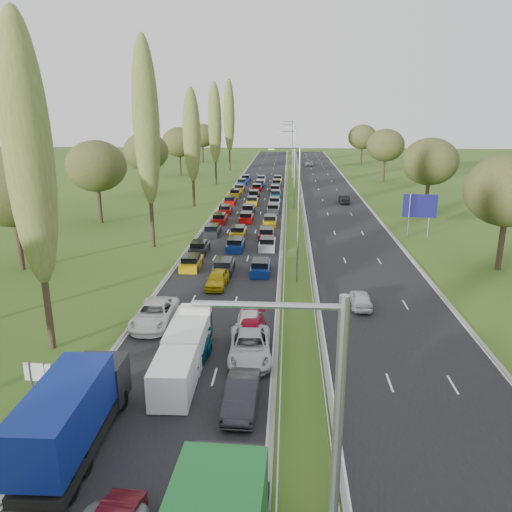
# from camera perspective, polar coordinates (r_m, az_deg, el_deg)

# --- Properties ---
(ground) EXTENTS (260.00, 260.00, 0.00)m
(ground) POSITION_cam_1_polar(r_m,az_deg,el_deg) (80.85, 4.33, 5.70)
(ground) COLOR #2E5219
(ground) RESTS_ON ground
(near_carriageway) EXTENTS (10.50, 215.00, 0.04)m
(near_carriageway) POSITION_cam_1_polar(r_m,az_deg,el_deg) (83.50, -0.35, 6.09)
(near_carriageway) COLOR black
(near_carriageway) RESTS_ON ground
(far_carriageway) EXTENTS (10.50, 215.00, 0.04)m
(far_carriageway) POSITION_cam_1_polar(r_m,az_deg,el_deg) (83.65, 8.97, 5.91)
(far_carriageway) COLOR black
(far_carriageway) RESTS_ON ground
(central_reservation) EXTENTS (2.36, 215.00, 0.32)m
(central_reservation) POSITION_cam_1_polar(r_m,az_deg,el_deg) (83.21, 4.32, 6.39)
(central_reservation) COLOR gray
(central_reservation) RESTS_ON ground
(lamp_columns) EXTENTS (0.18, 140.18, 12.00)m
(lamp_columns) POSITION_cam_1_polar(r_m,az_deg,el_deg) (77.98, 4.43, 9.77)
(lamp_columns) COLOR gray
(lamp_columns) RESTS_ON ground
(poplar_row) EXTENTS (2.80, 127.80, 22.44)m
(poplar_row) POSITION_cam_1_polar(r_m,az_deg,el_deg) (69.34, -9.12, 14.10)
(poplar_row) COLOR #2D2116
(poplar_row) RESTS_ON ground
(woodland_left) EXTENTS (8.00, 166.00, 11.10)m
(woodland_left) POSITION_cam_1_polar(r_m,az_deg,el_deg) (67.54, -18.82, 9.39)
(woodland_left) COLOR #2D2116
(woodland_left) RESTS_ON ground
(woodland_right) EXTENTS (8.00, 153.00, 11.10)m
(woodland_right) POSITION_cam_1_polar(r_m,az_deg,el_deg) (69.59, 21.05, 9.36)
(woodland_right) COLOR #2D2116
(woodland_right) RESTS_ON ground
(traffic_queue_fill) EXTENTS (9.08, 67.74, 0.80)m
(traffic_queue_fill) POSITION_cam_1_polar(r_m,az_deg,el_deg) (78.31, -0.63, 5.73)
(traffic_queue_fill) COLOR #BF990C
(traffic_queue_fill) RESTS_ON ground
(near_car_2) EXTENTS (2.66, 5.76, 1.60)m
(near_car_2) POSITION_cam_1_polar(r_m,az_deg,el_deg) (36.61, -11.52, -6.52)
(near_car_2) COLOR white
(near_car_2) RESTS_ON near_carriageway
(near_car_7) EXTENTS (2.50, 5.26, 1.48)m
(near_car_7) POSITION_cam_1_polar(r_m,az_deg,el_deg) (30.71, -7.72, -11.09)
(near_car_7) COLOR #043948
(near_car_7) RESTS_ON near_carriageway
(near_car_8) EXTENTS (1.87, 4.25, 1.42)m
(near_car_8) POSITION_cam_1_polar(r_m,az_deg,el_deg) (43.51, -4.45, -2.63)
(near_car_8) COLOR #B89C0C
(near_car_8) RESTS_ON near_carriageway
(near_car_9) EXTENTS (1.72, 4.67, 1.53)m
(near_car_9) POSITION_cam_1_polar(r_m,az_deg,el_deg) (26.57, -1.66, -15.59)
(near_car_9) COLOR #222227
(near_car_9) RESTS_ON near_carriageway
(near_car_10) EXTENTS (2.95, 5.79, 1.57)m
(near_car_10) POSITION_cam_1_polar(r_m,az_deg,el_deg) (31.29, -0.71, -10.30)
(near_car_10) COLOR #B9BDC4
(near_car_10) RESTS_ON near_carriageway
(near_car_11) EXTENTS (2.06, 4.63, 1.32)m
(near_car_11) POSITION_cam_1_polar(r_m,az_deg,el_deg) (33.68, -0.66, -8.51)
(near_car_11) COLOR maroon
(near_car_11) RESTS_ON near_carriageway
(near_car_12) EXTENTS (1.91, 4.43, 1.49)m
(near_car_12) POSITION_cam_1_polar(r_m,az_deg,el_deg) (34.45, -0.81, -7.77)
(near_car_12) COLOR white
(near_car_12) RESTS_ON near_carriageway
(far_car_0) EXTENTS (1.64, 3.92, 1.32)m
(far_car_0) POSITION_cam_1_polar(r_m,az_deg,el_deg) (39.89, 11.88, -4.81)
(far_car_0) COLOR #ACB1B6
(far_car_0) RESTS_ON far_carriageway
(far_car_1) EXTENTS (1.54, 4.25, 1.39)m
(far_car_1) POSITION_cam_1_polar(r_m,az_deg,el_deg) (84.24, 10.05, 6.42)
(far_car_1) COLOR black
(far_car_1) RESTS_ON far_carriageway
(far_car_2) EXTENTS (2.64, 5.19, 1.40)m
(far_car_2) POSITION_cam_1_polar(r_m,az_deg,el_deg) (141.82, 6.15, 10.51)
(far_car_2) COLOR slate
(far_car_2) RESTS_ON far_carriageway
(blue_lorry) EXTENTS (2.40, 8.65, 3.65)m
(blue_lorry) POSITION_cam_1_polar(r_m,az_deg,el_deg) (24.62, -20.09, -16.43)
(blue_lorry) COLOR black
(blue_lorry) RESTS_ON near_carriageway
(white_van_front) EXTENTS (2.09, 5.33, 2.14)m
(white_van_front) POSITION_cam_1_polar(r_m,az_deg,el_deg) (28.59, -9.00, -12.59)
(white_van_front) COLOR white
(white_van_front) RESTS_ON near_carriageway
(white_van_rear) EXTENTS (2.20, 5.60, 2.25)m
(white_van_rear) POSITION_cam_1_polar(r_m,az_deg,el_deg) (31.90, -7.63, -9.21)
(white_van_rear) COLOR white
(white_van_rear) RESTS_ON near_carriageway
(info_sign) EXTENTS (1.50, 0.17, 2.10)m
(info_sign) POSITION_cam_1_polar(r_m,az_deg,el_deg) (29.35, -23.62, -12.45)
(info_sign) COLOR gray
(info_sign) RESTS_ON ground
(direction_sign) EXTENTS (3.99, 0.48, 5.20)m
(direction_sign) POSITION_cam_1_polar(r_m,az_deg,el_deg) (63.28, 18.21, 5.25)
(direction_sign) COLOR gray
(direction_sign) RESTS_ON ground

